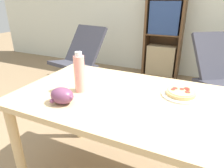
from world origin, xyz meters
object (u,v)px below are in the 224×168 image
drink_bottle (80,73)px  lounge_chair_far (221,85)px  lounge_chair_near (79,67)px  bookshelf (163,38)px  grape_bunch (62,96)px  pizza_on_plate (181,94)px

drink_bottle → lounge_chair_far: bearing=61.1°
lounge_chair_near → bookshelf: (1.07, 0.96, 0.38)m
grape_bunch → drink_bottle: drink_bottle is taller
drink_bottle → bookshelf: 2.47m
drink_bottle → bookshelf: size_ratio=0.17×
drink_bottle → lounge_chair_near: drink_bottle is taller
lounge_chair_far → bookshelf: 1.27m
pizza_on_plate → grape_bunch: bearing=-147.8°
lounge_chair_near → bookshelf: size_ratio=0.61×
pizza_on_plate → lounge_chair_near: size_ratio=0.25×
lounge_chair_far → lounge_chair_near: bearing=149.8°
lounge_chair_far → bookshelf: bookshelf is taller
lounge_chair_near → lounge_chair_far: same height
grape_bunch → bookshelf: (0.02, 2.64, -0.11)m
grape_bunch → bookshelf: bearing=89.6°
pizza_on_plate → lounge_chair_near: bearing=141.1°
pizza_on_plate → drink_bottle: size_ratio=0.88×
drink_bottle → bookshelf: bearing=89.6°
grape_bunch → drink_bottle: size_ratio=0.57×
grape_bunch → bookshelf: 2.65m
bookshelf → drink_bottle: bearing=-90.4°
pizza_on_plate → grape_bunch: 0.69m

